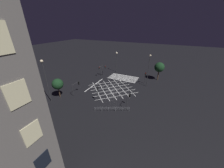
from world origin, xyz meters
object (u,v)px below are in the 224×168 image
traffic_light_nw_cross (129,98)px  street_lamp_far (149,65)px  traffic_light_se_main (103,68)px  street_lamp_west (44,71)px  street_tree_far (159,67)px  traffic_light_sw_cross (145,76)px  street_tree_near (58,84)px  traffic_light_se_cross (101,69)px  traffic_light_median_north (98,91)px  traffic_light_ne_cross (76,85)px  street_lamp_east (117,57)px

traffic_light_nw_cross → street_lamp_far: (-1.50, -12.30, 4.08)m
traffic_light_se_main → street_lamp_west: bearing=-99.6°
street_tree_far → traffic_light_sw_cross: bearing=56.1°
street_lamp_west → street_tree_near: size_ratio=2.06×
traffic_light_se_cross → traffic_light_sw_cross: 15.41m
traffic_light_median_north → traffic_light_nw_cross: traffic_light_median_north is taller
traffic_light_se_main → traffic_light_nw_cross: (-14.05, 13.94, -0.53)m
traffic_light_se_main → traffic_light_se_cross: size_ratio=1.03×
street_lamp_far → traffic_light_se_cross: bearing=-3.5°
traffic_light_median_north → traffic_light_ne_cross: 7.11m
traffic_light_ne_cross → street_lamp_far: street_lamp_far is taller
street_lamp_east → street_tree_near: size_ratio=1.53×
street_tree_near → street_tree_far: 30.50m
traffic_light_nw_cross → street_lamp_west: 19.11m
traffic_light_se_main → traffic_light_ne_cross: 14.03m
traffic_light_nw_cross → traffic_light_sw_cross: bearing=-2.4°
traffic_light_sw_cross → traffic_light_ne_cross: bearing=-46.8°
traffic_light_median_north → traffic_light_se_main: traffic_light_se_main is taller
traffic_light_median_north → traffic_light_ne_cross: traffic_light_median_north is taller
traffic_light_median_north → street_tree_far: (-11.09, -19.69, 1.48)m
traffic_light_median_north → traffic_light_sw_cross: bearing=-27.8°
traffic_light_median_north → traffic_light_se_cross: (7.56, -14.25, 0.01)m
street_lamp_east → traffic_light_se_main: bearing=68.2°
street_lamp_east → street_lamp_far: 15.21m
traffic_light_ne_cross → traffic_light_se_main: bearing=-1.0°
traffic_light_sw_cross → street_lamp_east: (12.25, -6.00, 3.23)m
traffic_light_se_main → traffic_light_sw_cross: (-14.64, 0.05, -0.28)m
traffic_light_se_main → traffic_light_ne_cross: bearing=-91.0°
traffic_light_median_north → street_lamp_west: size_ratio=0.39×
street_lamp_west → street_tree_far: (-21.25, -24.58, -3.35)m
traffic_light_median_north → street_tree_near: size_ratio=0.81×
street_lamp_west → traffic_light_sw_cross: bearing=-132.4°
traffic_light_se_cross → street_tree_far: size_ratio=0.66×
traffic_light_se_main → street_tree_far: 18.58m
street_tree_near → traffic_light_se_cross: bearing=-98.0°
traffic_light_nw_cross → street_tree_far: bearing=-11.6°
traffic_light_se_main → street_lamp_far: bearing=-6.0°
traffic_light_ne_cross → street_lamp_east: size_ratio=0.43×
traffic_light_sw_cross → street_lamp_west: 27.17m
street_lamp_east → street_tree_near: 24.00m
traffic_light_ne_cross → street_lamp_west: bearing=151.6°
traffic_light_sw_cross → street_lamp_far: street_lamp_far is taller
traffic_light_nw_cross → street_tree_far: street_tree_far is taller
traffic_light_se_main → street_lamp_east: bearing=68.2°
street_tree_far → traffic_light_ne_cross: bearing=46.1°
traffic_light_nw_cross → street_lamp_far: street_lamp_far is taller
traffic_light_nw_cross → traffic_light_median_north: bearing=97.5°
traffic_light_median_north → street_lamp_far: (-8.75, -13.25, 3.61)m
traffic_light_sw_cross → street_tree_far: bearing=146.1°
traffic_light_median_north → traffic_light_nw_cross: (-7.25, -0.95, -0.47)m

